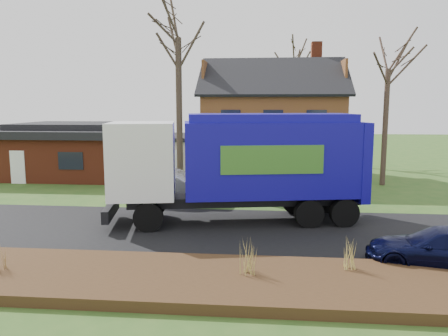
{
  "coord_description": "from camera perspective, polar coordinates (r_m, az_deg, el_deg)",
  "views": [
    {
      "loc": [
        1.52,
        -16.65,
        4.95
      ],
      "look_at": [
        -0.28,
        2.5,
        2.16
      ],
      "focal_mm": 35.0,
      "sensor_mm": 36.0,
      "label": 1
    }
  ],
  "objects": [
    {
      "name": "tree_front_west",
      "position": [
        26.36,
        -6.06,
        19.31
      ],
      "size": [
        4.09,
        4.09,
        12.17
      ],
      "color": "#392D22",
      "rests_on": "ground"
    },
    {
      "name": "silver_sedan",
      "position": [
        22.49,
        -6.75,
        -2.36
      ],
      "size": [
        5.17,
        2.2,
        1.66
      ],
      "primitive_type": "imported",
      "rotation": [
        0.0,
        0.0,
        1.48
      ],
      "color": "#A7AAAF",
      "rests_on": "ground"
    },
    {
      "name": "grass_clump_east",
      "position": [
        13.14,
        16.26,
        -10.72
      ],
      "size": [
        0.36,
        0.3,
        0.9
      ],
      "color": "tan",
      "rests_on": "mulch_verge"
    },
    {
      "name": "mulch_verge",
      "position": [
        12.42,
        -2.14,
        -14.49
      ],
      "size": [
        80.0,
        3.5,
        0.3
      ],
      "primitive_type": "cube",
      "color": "#302010",
      "rests_on": "ground"
    },
    {
      "name": "garbage_truck",
      "position": [
        18.35,
        2.53,
        1.02
      ],
      "size": [
        11.03,
        4.75,
        4.58
      ],
      "rotation": [
        0.0,
        0.0,
        0.18
      ],
      "color": "black",
      "rests_on": "ground"
    },
    {
      "name": "ranch_house",
      "position": [
        32.74,
        -19.06,
        2.31
      ],
      "size": [
        9.8,
        8.2,
        3.7
      ],
      "color": "maroon",
      "rests_on": "ground"
    },
    {
      "name": "tree_front_east",
      "position": [
        28.73,
        20.78,
        14.34
      ],
      "size": [
        3.66,
        3.66,
        10.16
      ],
      "color": "#423128",
      "rests_on": "ground"
    },
    {
      "name": "grass_clump_mid",
      "position": [
        12.35,
        3.32,
        -11.32
      ],
      "size": [
        0.37,
        0.3,
        1.03
      ],
      "color": "#A79349",
      "rests_on": "mulch_verge"
    },
    {
      "name": "ground",
      "position": [
        17.44,
        0.16,
        -8.23
      ],
      "size": [
        120.0,
        120.0,
        0.0
      ],
      "primitive_type": "plane",
      "color": "#2B511B",
      "rests_on": "ground"
    },
    {
      "name": "tree_back",
      "position": [
        39.9,
        9.17,
        15.71
      ],
      "size": [
        3.86,
        3.86,
        12.23
      ],
      "color": "#3B2F23",
      "rests_on": "ground"
    },
    {
      "name": "navy_wagon",
      "position": [
        14.94,
        26.62,
        -9.41
      ],
      "size": [
        4.7,
        2.68,
        1.28
      ],
      "primitive_type": "imported",
      "rotation": [
        0.0,
        0.0,
        -1.78
      ],
      "color": "black",
      "rests_on": "ground"
    },
    {
      "name": "road",
      "position": [
        17.44,
        0.16,
        -8.2
      ],
      "size": [
        80.0,
        7.0,
        0.02
      ],
      "primitive_type": "cube",
      "color": "black",
      "rests_on": "ground"
    },
    {
      "name": "main_house",
      "position": [
        30.58,
        5.35,
        6.49
      ],
      "size": [
        12.95,
        8.95,
        9.26
      ],
      "color": "beige",
      "rests_on": "ground"
    }
  ]
}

